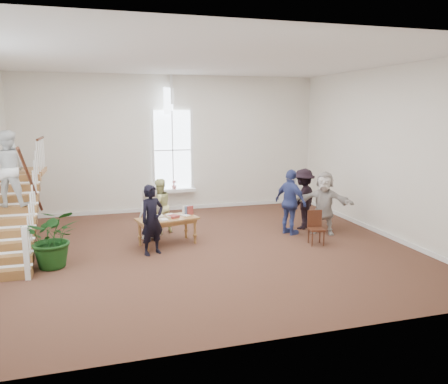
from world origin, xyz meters
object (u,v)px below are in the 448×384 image
object	(u,v)px
person_yellow	(159,206)
side_chair	(316,226)
woman_cluster_c	(324,203)
police_officer	(152,220)
floor_plant	(53,238)
woman_cluster_b	(303,199)
library_table	(166,221)
woman_cluster_a	(291,202)
elderly_woman	(150,212)

from	to	relation	value
person_yellow	side_chair	bearing A→B (deg)	127.48
woman_cluster_c	police_officer	bearing A→B (deg)	-140.30
police_officer	floor_plant	bearing A→B (deg)	160.37
woman_cluster_b	side_chair	distance (m)	1.54
library_table	woman_cluster_a	size ratio (longest dim) A/B	0.90
elderly_woman	person_yellow	world-z (taller)	person_yellow
elderly_woman	library_table	bearing A→B (deg)	88.91
woman_cluster_c	floor_plant	distance (m)	6.93
library_table	woman_cluster_c	world-z (taller)	woman_cluster_c
elderly_woman	floor_plant	xyz separation A→B (m)	(-2.25, -1.53, -0.07)
police_officer	woman_cluster_a	size ratio (longest dim) A/B	0.93
woman_cluster_a	elderly_woman	bearing A→B (deg)	57.24
person_yellow	floor_plant	bearing A→B (deg)	15.41
elderly_woman	woman_cluster_c	world-z (taller)	woman_cluster_c
police_officer	woman_cluster_c	world-z (taller)	woman_cluster_c
person_yellow	woman_cluster_c	bearing A→B (deg)	140.43
woman_cluster_a	woman_cluster_b	distance (m)	0.75
woman_cluster_c	elderly_woman	bearing A→B (deg)	-155.54
police_officer	elderly_woman	size ratio (longest dim) A/B	1.14
library_table	woman_cluster_c	distance (m)	4.31
woman_cluster_a	woman_cluster_c	bearing A→B (deg)	-126.48
person_yellow	woman_cluster_c	world-z (taller)	woman_cluster_c
woman_cluster_b	person_yellow	bearing A→B (deg)	-47.09
woman_cluster_a	floor_plant	size ratio (longest dim) A/B	1.37
library_table	person_yellow	size ratio (longest dim) A/B	1.06
elderly_woman	floor_plant	world-z (taller)	elderly_woman
person_yellow	side_chair	xyz separation A→B (m)	(3.68, -2.07, -0.29)
elderly_woman	woman_cluster_a	xyz separation A→B (m)	(3.73, -0.58, 0.17)
library_table	police_officer	bearing A→B (deg)	-137.63
floor_plant	elderly_woman	bearing A→B (deg)	34.25
elderly_woman	side_chair	bearing A→B (deg)	128.60
woman_cluster_a	side_chair	bearing A→B (deg)	170.17
police_officer	person_yellow	size ratio (longest dim) A/B	1.09
police_officer	elderly_woman	distance (m)	1.26
woman_cluster_b	elderly_woman	bearing A→B (deg)	-39.92
elderly_woman	woman_cluster_c	bearing A→B (deg)	140.62
woman_cluster_c	side_chair	size ratio (longest dim) A/B	2.01
police_officer	woman_cluster_a	world-z (taller)	woman_cluster_a
library_table	woman_cluster_a	world-z (taller)	woman_cluster_a
person_yellow	woman_cluster_a	xyz separation A→B (m)	(3.43, -1.08, 0.13)
library_table	woman_cluster_b	bearing A→B (deg)	-7.50
library_table	elderly_woman	bearing A→B (deg)	104.52
woman_cluster_b	woman_cluster_c	size ratio (longest dim) A/B	1.00
library_table	police_officer	xyz separation A→B (m)	(-0.43, -0.65, 0.22)
elderly_woman	person_yellow	distance (m)	0.58
woman_cluster_a	floor_plant	world-z (taller)	woman_cluster_a
floor_plant	police_officer	bearing A→B (deg)	7.53
woman_cluster_a	woman_cluster_b	world-z (taller)	woman_cluster_a
library_table	floor_plant	bearing A→B (deg)	-174.32
woman_cluster_a	woman_cluster_c	distance (m)	0.92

